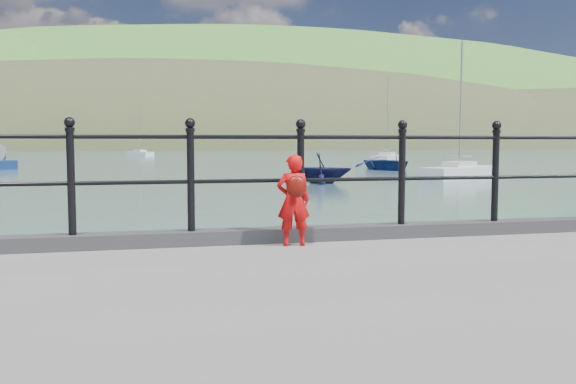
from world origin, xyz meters
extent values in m
plane|color=#2D4251|center=(0.00, 0.00, 0.00)|extent=(600.00, 600.00, 0.00)
cube|color=#28282B|center=(0.00, -0.15, 1.07)|extent=(60.00, 0.30, 0.15)
cylinder|color=black|center=(0.00, -0.15, 1.67)|extent=(18.00, 0.04, 0.04)
cylinder|color=black|center=(0.00, -0.15, 2.15)|extent=(18.00, 0.04, 0.04)
cylinder|color=black|center=(-1.80, -0.15, 1.67)|extent=(0.08, 0.08, 1.05)
sphere|color=black|center=(-1.80, -0.15, 2.29)|extent=(0.11, 0.11, 0.11)
cylinder|color=black|center=(-0.60, -0.15, 1.67)|extent=(0.08, 0.08, 1.05)
sphere|color=black|center=(-0.60, -0.15, 2.29)|extent=(0.11, 0.11, 0.11)
cylinder|color=black|center=(0.60, -0.15, 1.67)|extent=(0.08, 0.08, 1.05)
sphere|color=black|center=(0.60, -0.15, 2.29)|extent=(0.11, 0.11, 0.11)
cylinder|color=black|center=(1.80, -0.15, 1.67)|extent=(0.08, 0.08, 1.05)
sphere|color=black|center=(1.80, -0.15, 2.29)|extent=(0.11, 0.11, 0.11)
cylinder|color=black|center=(3.00, -0.15, 1.67)|extent=(0.08, 0.08, 1.05)
sphere|color=black|center=(3.00, -0.15, 2.29)|extent=(0.11, 0.11, 0.11)
ellipsoid|color=#333A21|center=(20.00, 195.00, -15.40)|extent=(400.00, 100.00, 88.00)
ellipsoid|color=#387026|center=(60.00, 255.00, -27.30)|extent=(600.00, 180.00, 156.00)
cube|color=silver|center=(-35.00, 181.00, 3.00)|extent=(9.00, 6.00, 6.00)
cube|color=#4C4744|center=(-35.00, 181.00, 7.00)|extent=(9.50, 6.50, 2.00)
cube|color=silver|center=(-12.00, 181.00, 3.00)|extent=(9.00, 6.00, 6.00)
cube|color=#4C4744|center=(-12.00, 181.00, 7.00)|extent=(9.50, 6.50, 2.00)
cube|color=silver|center=(18.00, 181.00, 3.00)|extent=(9.00, 6.00, 6.00)
cube|color=#4C4744|center=(18.00, 181.00, 7.00)|extent=(9.50, 6.50, 2.00)
cube|color=silver|center=(45.00, 181.00, 3.00)|extent=(9.00, 6.00, 6.00)
cube|color=#4C4744|center=(45.00, 181.00, 7.00)|extent=(9.50, 6.50, 2.00)
imported|color=red|center=(0.44, -0.45, 1.48)|extent=(0.37, 0.26, 0.96)
ellipsoid|color=#BB1207|center=(0.44, -0.58, 1.64)|extent=(0.22, 0.11, 0.23)
imported|color=navy|center=(17.12, 36.94, 0.56)|extent=(4.45, 5.80, 1.11)
imported|color=black|center=(7.77, 23.19, 0.78)|extent=(3.74, 3.54, 1.56)
cube|color=white|center=(-1.63, 87.40, 0.25)|extent=(4.21, 5.21, 0.90)
cube|color=beige|center=(-1.63, 87.40, 0.75)|extent=(1.93, 2.13, 0.50)
cylinder|color=#A5A5A8|center=(-1.63, 87.40, 4.18)|extent=(0.10, 0.10, 6.96)
cylinder|color=#A5A5A8|center=(-1.63, 87.40, 1.30)|extent=(1.36, 1.98, 0.06)
cube|color=silver|center=(16.56, 25.09, 0.25)|extent=(5.78, 4.27, 0.90)
cube|color=beige|center=(16.56, 25.09, 0.75)|extent=(2.30, 1.98, 0.50)
cylinder|color=#A5A5A8|center=(16.56, 25.09, 4.25)|extent=(0.10, 0.10, 7.09)
cylinder|color=#A5A5A8|center=(16.56, 25.09, 1.30)|extent=(2.27, 1.35, 0.06)
cube|color=white|center=(24.53, 54.95, 0.25)|extent=(5.42, 6.28, 0.90)
cube|color=beige|center=(24.53, 54.95, 0.75)|extent=(2.39, 2.58, 0.50)
cylinder|color=#A5A5A8|center=(24.53, 54.95, 4.92)|extent=(0.10, 0.10, 8.44)
cylinder|color=#A5A5A8|center=(24.53, 54.95, 1.30)|extent=(1.85, 2.37, 0.06)
camera|label=1|loc=(-1.08, -6.64, 2.09)|focal=38.00mm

